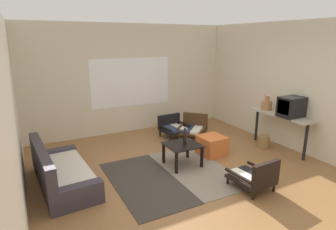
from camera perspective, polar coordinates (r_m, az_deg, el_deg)
ground_plane at (r=4.96m, az=5.62°, el=-12.78°), size 7.80×7.80×0.00m
far_wall_with_window at (r=7.20m, az=-7.67°, el=7.31°), size 5.60×0.13×2.70m
side_wall_right at (r=6.52m, az=24.44°, el=5.28°), size 0.12×6.60×2.70m
side_wall_left at (r=4.06m, az=-29.84°, el=-0.72°), size 0.12×6.60×2.70m
area_rug at (r=5.05m, az=0.74°, el=-12.13°), size 2.06×2.02×0.01m
couch at (r=4.96m, az=-21.18°, el=-11.10°), size 0.88×1.79×0.71m
coffee_table at (r=5.28m, az=2.98°, el=-6.78°), size 0.62×0.58×0.43m
armchair_by_window at (r=6.87m, az=0.99°, el=-2.37°), size 0.65×0.60×0.51m
armchair_striped_foreground at (r=4.71m, az=17.35°, el=-11.90°), size 0.59×0.66×0.55m
armchair_corner at (r=6.86m, az=5.18°, el=-2.51°), size 0.88×0.88×0.55m
ottoman_orange at (r=5.88m, az=8.96°, el=-6.16°), size 0.52×0.52×0.40m
console_shelf at (r=6.40m, az=21.96°, el=-0.66°), size 0.38×1.42×0.79m
crt_television at (r=6.18m, az=23.86°, el=1.54°), size 0.48×0.36×0.41m
clay_vase at (r=6.60m, az=19.48°, el=2.01°), size 0.23×0.23×0.33m
glass_bottle at (r=5.23m, az=3.43°, el=-4.52°), size 0.07×0.07×0.31m
wicker_basket at (r=6.55m, az=18.95°, el=-5.15°), size 0.25×0.25×0.27m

